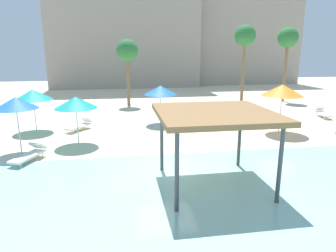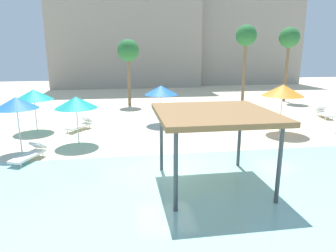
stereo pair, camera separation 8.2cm
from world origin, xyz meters
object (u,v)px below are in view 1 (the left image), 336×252
(beach_umbrella_blue_0, at_px, (16,103))
(beach_umbrella_teal_3, at_px, (76,102))
(beach_umbrella_blue_1, at_px, (160,90))
(lounge_chair_2, at_px, (80,125))
(palm_tree_0, at_px, (127,52))
(lounge_chair_4, at_px, (30,154))
(palm_tree_1, at_px, (245,38))
(beach_umbrella_orange_4, at_px, (282,90))
(lounge_chair_3, at_px, (323,113))
(beach_umbrella_teal_5, at_px, (33,95))
(palm_tree_2, at_px, (288,40))
(shade_pavilion, at_px, (215,116))

(beach_umbrella_blue_0, bearing_deg, beach_umbrella_teal_3, 20.98)
(beach_umbrella_blue_1, bearing_deg, beach_umbrella_teal_3, -141.50)
(beach_umbrella_blue_0, bearing_deg, lounge_chair_2, 60.58)
(palm_tree_0, bearing_deg, beach_umbrella_teal_3, -104.76)
(beach_umbrella_teal_3, xyz_separation_m, lounge_chair_4, (-1.83, -2.23, -1.92))
(lounge_chair_4, bearing_deg, beach_umbrella_teal_3, 163.96)
(beach_umbrella_blue_1, bearing_deg, palm_tree_1, 39.61)
(lounge_chair_4, bearing_deg, beach_umbrella_orange_4, 125.05)
(beach_umbrella_teal_3, distance_m, lounge_chair_3, 17.78)
(lounge_chair_2, bearing_deg, beach_umbrella_blue_0, 5.56)
(beach_umbrella_teal_5, relative_size, lounge_chair_3, 1.30)
(beach_umbrella_orange_4, xyz_separation_m, lounge_chair_4, (-13.54, -2.78, -2.25))
(lounge_chair_4, relative_size, palm_tree_0, 0.34)
(beach_umbrella_blue_1, bearing_deg, palm_tree_2, 29.97)
(shade_pavilion, height_order, beach_umbrella_teal_3, shade_pavilion)
(palm_tree_2, bearing_deg, beach_umbrella_teal_5, -158.37)
(shade_pavilion, relative_size, beach_umbrella_blue_1, 1.54)
(beach_umbrella_teal_3, bearing_deg, beach_umbrella_teal_5, 132.52)
(beach_umbrella_blue_1, distance_m, lounge_chair_3, 12.43)
(lounge_chair_4, bearing_deg, palm_tree_0, -176.10)
(shade_pavilion, height_order, lounge_chair_4, shade_pavilion)
(beach_umbrella_teal_5, xyz_separation_m, lounge_chair_2, (2.62, -0.12, -1.93))
(shade_pavilion, xyz_separation_m, beach_umbrella_teal_3, (-5.52, 5.94, -0.36))
(shade_pavilion, height_order, beach_umbrella_teal_5, shade_pavilion)
(beach_umbrella_teal_3, height_order, lounge_chair_4, beach_umbrella_teal_3)
(lounge_chair_2, bearing_deg, palm_tree_2, 149.65)
(beach_umbrella_orange_4, bearing_deg, beach_umbrella_teal_5, 169.84)
(shade_pavilion, distance_m, lounge_chair_2, 10.96)
(beach_umbrella_blue_0, xyz_separation_m, beach_umbrella_teal_5, (-0.34, 4.16, -0.19))
(beach_umbrella_teal_3, height_order, palm_tree_2, palm_tree_2)
(palm_tree_0, bearing_deg, beach_umbrella_blue_0, -114.22)
(palm_tree_0, bearing_deg, lounge_chair_2, -111.53)
(lounge_chair_3, bearing_deg, beach_umbrella_blue_1, -76.44)
(lounge_chair_4, bearing_deg, lounge_chair_2, -172.85)
(beach_umbrella_teal_3, relative_size, palm_tree_2, 0.37)
(beach_umbrella_blue_1, height_order, lounge_chair_2, beach_umbrella_blue_1)
(lounge_chair_3, bearing_deg, shade_pavilion, -36.62)
(beach_umbrella_orange_4, distance_m, palm_tree_0, 14.09)
(beach_umbrella_teal_3, xyz_separation_m, palm_tree_2, (18.08, 11.50, 3.59))
(beach_umbrella_orange_4, distance_m, palm_tree_2, 13.07)
(beach_umbrella_orange_4, relative_size, palm_tree_1, 0.41)
(beach_umbrella_orange_4, relative_size, beach_umbrella_teal_5, 1.13)
(beach_umbrella_blue_0, bearing_deg, lounge_chair_4, -59.21)
(beach_umbrella_orange_4, xyz_separation_m, palm_tree_0, (-8.70, 10.87, 2.16))
(beach_umbrella_blue_1, relative_size, lounge_chair_2, 1.37)
(beach_umbrella_blue_0, distance_m, beach_umbrella_teal_3, 2.76)
(lounge_chair_3, xyz_separation_m, palm_tree_2, (0.89, 7.38, 5.51))
(lounge_chair_2, relative_size, palm_tree_2, 0.27)
(beach_umbrella_blue_1, xyz_separation_m, palm_tree_2, (13.16, 7.59, 3.55))
(lounge_chair_2, relative_size, lounge_chair_3, 0.96)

